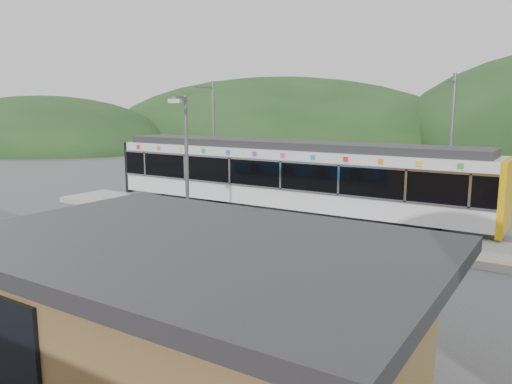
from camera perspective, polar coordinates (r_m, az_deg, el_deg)
The scene contains 10 objects.
ground at distance 20.77m, azimuth -3.82°, elevation -5.56°, with size 120.00×120.00×0.00m, color #4C4C4F.
hills at distance 22.81m, azimuth 17.11°, elevation -4.59°, with size 146.00×149.00×26.00m.
platform at distance 23.39m, azimuth 0.99°, elevation -3.42°, with size 26.00×3.20×0.30m, color #9E9E99.
yellow_line at distance 22.28m, azimuth -0.77°, elevation -3.67°, with size 26.00×0.10×0.01m, color yellow.
train at distance 25.50m, azimuth 3.55°, elevation 2.03°, with size 20.44×3.01×3.74m.
catenary_mast_west at distance 31.14m, azimuth -4.92°, elevation 6.34°, with size 0.18×1.80×7.00m.
catenary_mast_east at distance 25.21m, azimuth 21.33°, elevation 4.93°, with size 0.18×1.80×7.00m.
station_shelter at distance 10.04m, azimuth -6.95°, elevation -13.26°, with size 9.20×6.20×3.00m.
pallet_stack at distance 11.86m, azimuth 6.20°, elevation -16.00°, with size 1.59×1.45×0.65m.
lamp_post at distance 15.71m, azimuth -8.19°, elevation 2.33°, with size 0.44×1.08×5.81m.
Camera 1 is at (11.94, -16.09, 5.46)m, focal length 35.00 mm.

